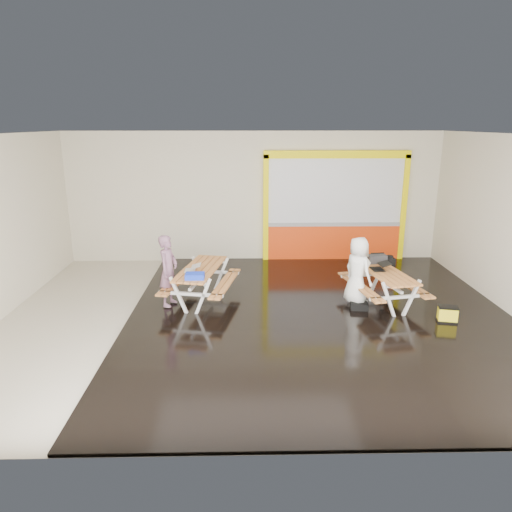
{
  "coord_description": "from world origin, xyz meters",
  "views": [
    {
      "loc": [
        -0.21,
        -8.56,
        3.7
      ],
      "look_at": [
        0.0,
        0.9,
        1.0
      ],
      "focal_mm": 32.83,
      "sensor_mm": 36.0,
      "label": 1
    }
  ],
  "objects_px": {
    "picnic_table_left": "(201,276)",
    "picnic_table_right": "(384,279)",
    "person_left": "(168,271)",
    "dark_case": "(359,306)",
    "laptop_right": "(380,267)",
    "blue_pouch": "(195,276)",
    "laptop_left": "(192,269)",
    "backpack": "(389,264)",
    "toolbox": "(377,259)",
    "person_right": "(358,271)",
    "fluke_bag": "(447,314)"
  },
  "relations": [
    {
      "from": "picnic_table_left",
      "to": "picnic_table_right",
      "type": "height_order",
      "value": "picnic_table_left"
    },
    {
      "from": "person_left",
      "to": "dark_case",
      "type": "relative_size",
      "value": 4.23
    },
    {
      "from": "laptop_right",
      "to": "blue_pouch",
      "type": "bearing_deg",
      "value": -171.62
    },
    {
      "from": "laptop_left",
      "to": "backpack",
      "type": "distance_m",
      "value": 4.32
    },
    {
      "from": "laptop_right",
      "to": "person_left",
      "type": "bearing_deg",
      "value": -178.15
    },
    {
      "from": "person_left",
      "to": "laptop_right",
      "type": "bearing_deg",
      "value": -71.77
    },
    {
      "from": "toolbox",
      "to": "dark_case",
      "type": "height_order",
      "value": "toolbox"
    },
    {
      "from": "laptop_left",
      "to": "dark_case",
      "type": "bearing_deg",
      "value": -6.06
    },
    {
      "from": "laptop_right",
      "to": "toolbox",
      "type": "relative_size",
      "value": 0.95
    },
    {
      "from": "person_left",
      "to": "toolbox",
      "type": "distance_m",
      "value": 4.48
    },
    {
      "from": "person_left",
      "to": "person_right",
      "type": "bearing_deg",
      "value": -74.04
    },
    {
      "from": "backpack",
      "to": "fluke_bag",
      "type": "distance_m",
      "value": 1.84
    },
    {
      "from": "fluke_bag",
      "to": "toolbox",
      "type": "bearing_deg",
      "value": 121.48
    },
    {
      "from": "picnic_table_right",
      "to": "laptop_right",
      "type": "height_order",
      "value": "laptop_right"
    },
    {
      "from": "picnic_table_right",
      "to": "blue_pouch",
      "type": "relative_size",
      "value": 5.7
    },
    {
      "from": "picnic_table_left",
      "to": "backpack",
      "type": "bearing_deg",
      "value": 5.73
    },
    {
      "from": "picnic_table_right",
      "to": "toolbox",
      "type": "xyz_separation_m",
      "value": [
        -0.0,
        0.58,
        0.27
      ]
    },
    {
      "from": "picnic_table_left",
      "to": "blue_pouch",
      "type": "height_order",
      "value": "blue_pouch"
    },
    {
      "from": "picnic_table_right",
      "to": "person_right",
      "type": "bearing_deg",
      "value": -172.5
    },
    {
      "from": "picnic_table_right",
      "to": "person_right",
      "type": "xyz_separation_m",
      "value": [
        -0.57,
        -0.08,
        0.21
      ]
    },
    {
      "from": "picnic_table_left",
      "to": "toolbox",
      "type": "relative_size",
      "value": 5.08
    },
    {
      "from": "laptop_left",
      "to": "backpack",
      "type": "xyz_separation_m",
      "value": [
        4.27,
        0.63,
        -0.12
      ]
    },
    {
      "from": "person_left",
      "to": "laptop_right",
      "type": "height_order",
      "value": "person_left"
    },
    {
      "from": "blue_pouch",
      "to": "toolbox",
      "type": "height_order",
      "value": "toolbox"
    },
    {
      "from": "backpack",
      "to": "blue_pouch",
      "type": "bearing_deg",
      "value": -164.95
    },
    {
      "from": "person_right",
      "to": "dark_case",
      "type": "distance_m",
      "value": 0.72
    },
    {
      "from": "person_right",
      "to": "laptop_right",
      "type": "distance_m",
      "value": 0.53
    },
    {
      "from": "dark_case",
      "to": "fluke_bag",
      "type": "distance_m",
      "value": 1.66
    },
    {
      "from": "picnic_table_right",
      "to": "laptop_left",
      "type": "height_order",
      "value": "laptop_left"
    },
    {
      "from": "blue_pouch",
      "to": "backpack",
      "type": "height_order",
      "value": "backpack"
    },
    {
      "from": "picnic_table_right",
      "to": "backpack",
      "type": "height_order",
      "value": "backpack"
    },
    {
      "from": "backpack",
      "to": "person_right",
      "type": "bearing_deg",
      "value": -140.15
    },
    {
      "from": "laptop_right",
      "to": "picnic_table_left",
      "type": "bearing_deg",
      "value": 177.74
    },
    {
      "from": "person_right",
      "to": "blue_pouch",
      "type": "xyz_separation_m",
      "value": [
        -3.29,
        -0.39,
        0.04
      ]
    },
    {
      "from": "laptop_left",
      "to": "fluke_bag",
      "type": "height_order",
      "value": "laptop_left"
    },
    {
      "from": "laptop_left",
      "to": "blue_pouch",
      "type": "xyz_separation_m",
      "value": [
        0.11,
        -0.49,
        0.01
      ]
    },
    {
      "from": "blue_pouch",
      "to": "toolbox",
      "type": "bearing_deg",
      "value": 15.14
    },
    {
      "from": "picnic_table_right",
      "to": "laptop_left",
      "type": "bearing_deg",
      "value": 179.57
    },
    {
      "from": "laptop_right",
      "to": "fluke_bag",
      "type": "xyz_separation_m",
      "value": [
        1.03,
        -1.09,
        -0.6
      ]
    },
    {
      "from": "blue_pouch",
      "to": "dark_case",
      "type": "height_order",
      "value": "blue_pouch"
    },
    {
      "from": "toolbox",
      "to": "dark_case",
      "type": "relative_size",
      "value": 1.21
    },
    {
      "from": "laptop_right",
      "to": "dark_case",
      "type": "distance_m",
      "value": 0.95
    },
    {
      "from": "laptop_left",
      "to": "fluke_bag",
      "type": "xyz_separation_m",
      "value": [
        4.93,
        -1.02,
        -0.62
      ]
    },
    {
      "from": "picnic_table_left",
      "to": "backpack",
      "type": "relative_size",
      "value": 5.53
    },
    {
      "from": "person_left",
      "to": "backpack",
      "type": "relative_size",
      "value": 3.81
    },
    {
      "from": "picnic_table_left",
      "to": "dark_case",
      "type": "xyz_separation_m",
      "value": [
        3.25,
        -0.57,
        -0.48
      ]
    },
    {
      "from": "laptop_left",
      "to": "toolbox",
      "type": "bearing_deg",
      "value": 7.91
    },
    {
      "from": "laptop_left",
      "to": "blue_pouch",
      "type": "distance_m",
      "value": 0.5
    },
    {
      "from": "person_left",
      "to": "blue_pouch",
      "type": "relative_size",
      "value": 4.05
    },
    {
      "from": "picnic_table_left",
      "to": "laptop_left",
      "type": "xyz_separation_m",
      "value": [
        -0.16,
        -0.21,
        0.23
      ]
    }
  ]
}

